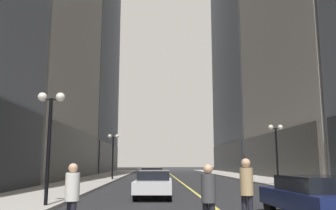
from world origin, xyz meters
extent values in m
plane|color=#262628|center=(0.00, 35.00, 0.00)|extent=(200.00, 200.00, 0.00)
cube|color=#ADA8A0|center=(-8.25, 35.00, 0.07)|extent=(4.50, 78.00, 0.15)
cube|color=#ADA8A0|center=(8.25, 35.00, 0.07)|extent=(4.50, 78.00, 0.15)
cube|color=#E5D64C|center=(0.00, 35.00, 0.00)|extent=(0.16, 70.00, 0.01)
cube|color=#3A3935|center=(-10.60, 34.50, 2.50)|extent=(0.50, 22.80, 5.00)
cube|color=slate|center=(-17.39, 60.00, 27.04)|extent=(13.78, 26.00, 54.08)
cube|color=#212327|center=(-10.60, 60.00, 2.50)|extent=(0.50, 24.70, 5.00)
cube|color=#3A3935|center=(10.60, 34.50, 2.50)|extent=(0.50, 22.80, 5.00)
cube|color=slate|center=(16.11, 60.00, 30.09)|extent=(11.22, 26.00, 60.19)
cube|color=#212327|center=(10.60, 60.00, 2.50)|extent=(0.50, 24.70, 5.00)
cube|color=#141E4C|center=(2.52, 6.89, 0.59)|extent=(2.14, 4.44, 0.55)
cube|color=black|center=(2.53, 6.68, 1.07)|extent=(1.82, 2.51, 0.50)
cylinder|color=black|center=(1.60, 8.38, 0.32)|extent=(0.25, 0.65, 0.64)
cylinder|color=black|center=(3.30, 8.45, 0.32)|extent=(0.25, 0.65, 0.64)
cube|color=silver|center=(-2.38, 14.07, 0.59)|extent=(1.94, 4.76, 0.55)
cube|color=black|center=(-2.37, 14.31, 1.07)|extent=(1.65, 2.69, 0.50)
cylinder|color=black|center=(-1.69, 12.40, 0.32)|extent=(0.24, 0.65, 0.64)
cylinder|color=black|center=(-3.21, 12.46, 0.32)|extent=(0.24, 0.65, 0.64)
cylinder|color=black|center=(-1.56, 15.69, 0.32)|extent=(0.24, 0.65, 0.64)
cylinder|color=black|center=(-3.08, 15.75, 0.32)|extent=(0.24, 0.65, 0.64)
cube|color=maroon|center=(-2.61, 24.74, 0.59)|extent=(2.04, 4.78, 0.55)
cube|color=black|center=(-2.62, 24.98, 1.07)|extent=(1.72, 2.71, 0.50)
cylinder|color=black|center=(-1.75, 23.14, 0.32)|extent=(0.25, 0.65, 0.64)
cylinder|color=black|center=(-3.32, 23.06, 0.32)|extent=(0.25, 0.65, 0.64)
cylinder|color=black|center=(-1.91, 26.42, 0.32)|extent=(0.25, 0.65, 0.64)
cylinder|color=black|center=(-3.48, 26.35, 0.32)|extent=(0.25, 0.65, 0.64)
cylinder|color=silver|center=(-4.28, 4.69, 1.15)|extent=(0.48, 0.48, 0.65)
sphere|color=tan|center=(-4.28, 4.69, 1.59)|extent=(0.22, 0.22, 0.22)
cylinder|color=#3F3F44|center=(-1.10, 4.34, 1.14)|extent=(0.47, 0.47, 0.64)
sphere|color=tan|center=(-1.10, 4.34, 1.57)|extent=(0.22, 0.22, 0.22)
cylinder|color=tan|center=(0.04, 5.30, 1.23)|extent=(0.47, 0.47, 0.70)
sphere|color=tan|center=(0.04, 5.30, 1.70)|extent=(0.24, 0.24, 0.24)
cylinder|color=black|center=(-6.40, 9.75, 2.10)|extent=(0.14, 0.14, 4.20)
cylinder|color=black|center=(-6.40, 9.75, 4.15)|extent=(0.80, 0.06, 0.06)
sphere|color=white|center=(-6.75, 9.75, 4.25)|extent=(0.36, 0.36, 0.36)
sphere|color=white|center=(-6.05, 9.75, 4.25)|extent=(0.36, 0.36, 0.36)
cylinder|color=black|center=(-6.40, 30.37, 2.10)|extent=(0.14, 0.14, 4.20)
cylinder|color=black|center=(-6.40, 30.37, 4.15)|extent=(0.80, 0.06, 0.06)
sphere|color=white|center=(-6.75, 30.37, 4.25)|extent=(0.36, 0.36, 0.36)
sphere|color=white|center=(-6.05, 30.37, 4.25)|extent=(0.36, 0.36, 0.36)
cylinder|color=black|center=(6.40, 21.19, 2.10)|extent=(0.14, 0.14, 4.20)
cylinder|color=black|center=(6.40, 21.19, 4.15)|extent=(0.80, 0.06, 0.06)
sphere|color=white|center=(6.05, 21.19, 4.25)|extent=(0.36, 0.36, 0.36)
sphere|color=white|center=(6.75, 21.19, 4.25)|extent=(0.36, 0.36, 0.36)
camera|label=1|loc=(-2.33, -3.90, 1.72)|focal=37.57mm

